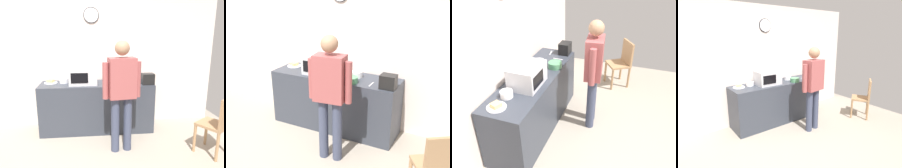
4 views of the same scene
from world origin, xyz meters
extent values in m
plane|color=#9E9384|center=(0.00, 0.00, 0.00)|extent=(6.00, 6.00, 0.00)
cube|color=silver|center=(0.00, 1.60, 1.30)|extent=(5.40, 0.10, 2.60)
cylinder|color=white|center=(0.22, 1.54, 2.16)|extent=(0.26, 0.03, 0.26)
cylinder|color=black|center=(0.22, 1.54, 2.16)|extent=(0.29, 0.02, 0.29)
cube|color=#333842|center=(0.29, 1.22, 0.46)|extent=(2.09, 0.62, 0.92)
cube|color=silver|center=(0.05, 1.19, 1.07)|extent=(0.50, 0.38, 0.30)
cube|color=black|center=(-0.01, 1.00, 1.07)|extent=(0.30, 0.01, 0.18)
cylinder|color=white|center=(-0.56, 1.31, 0.93)|extent=(0.24, 0.24, 0.01)
cube|color=#DAB872|center=(-0.56, 1.31, 0.96)|extent=(0.14, 0.14, 0.05)
cylinder|color=#4C8E60|center=(0.66, 1.02, 0.97)|extent=(0.21, 0.21, 0.09)
cylinder|color=white|center=(-0.32, 1.31, 0.96)|extent=(0.16, 0.16, 0.09)
cylinder|color=white|center=(0.64, 1.29, 0.97)|extent=(0.17, 0.17, 0.09)
cube|color=black|center=(1.22, 1.05, 1.02)|extent=(0.22, 0.18, 0.20)
cube|color=silver|center=(1.15, 1.29, 0.92)|extent=(0.17, 0.05, 0.01)
cube|color=silver|center=(0.96, 1.08, 0.92)|extent=(0.02, 0.17, 0.01)
cylinder|color=#3A425A|center=(0.74, 0.42, 0.44)|extent=(0.13, 0.13, 0.88)
cylinder|color=#3A425A|center=(0.54, 0.39, 0.44)|extent=(0.13, 0.13, 0.88)
cube|color=#9E4C4C|center=(0.64, 0.40, 1.18)|extent=(0.43, 0.29, 0.61)
cylinder|color=#9E4C4C|center=(0.89, 0.43, 1.15)|extent=(0.09, 0.09, 0.55)
cylinder|color=#9E4C4C|center=(0.39, 0.37, 1.15)|extent=(0.09, 0.09, 0.55)
sphere|color=#A37A5B|center=(0.64, 0.40, 1.63)|extent=(0.22, 0.22, 0.22)
cylinder|color=#A87F56|center=(2.08, 0.43, 0.23)|extent=(0.04, 0.04, 0.45)
cylinder|color=#A87F56|center=(1.78, 0.24, 0.23)|extent=(0.04, 0.04, 0.45)
cylinder|color=#A87F56|center=(1.98, -0.06, 0.23)|extent=(0.04, 0.04, 0.45)
cube|color=#A87F56|center=(2.03, 0.19, 0.47)|extent=(0.55, 0.55, 0.04)
camera|label=1|loc=(0.17, -2.66, 1.84)|focal=34.15mm
camera|label=2|loc=(2.24, -2.49, 2.37)|focal=44.60mm
camera|label=3|loc=(-2.52, -0.22, 2.67)|focal=38.99mm
camera|label=4|loc=(-1.91, -2.24, 1.96)|focal=29.97mm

